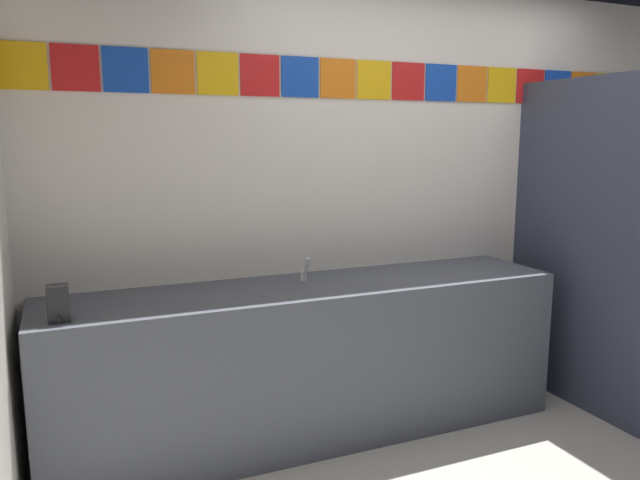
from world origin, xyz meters
The scene contains 5 objects.
wall_back centered at (0.00, 1.49, 1.26)m, with size 4.59×0.09×2.51m.
vanity_counter centered at (-0.86, 1.15, 0.42)m, with size 2.77×0.60×0.84m.
faucet_center centered at (-0.86, 1.24, 0.89)m, with size 0.04×0.10×0.14m.
soap_dispenser centered at (-2.09, 0.97, 0.92)m, with size 0.09×0.09×0.16m.
toilet centered at (1.32, 1.08, 0.30)m, with size 0.39×0.49×0.74m.
Camera 1 is at (-2.04, -1.76, 1.61)m, focal length 34.11 mm.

